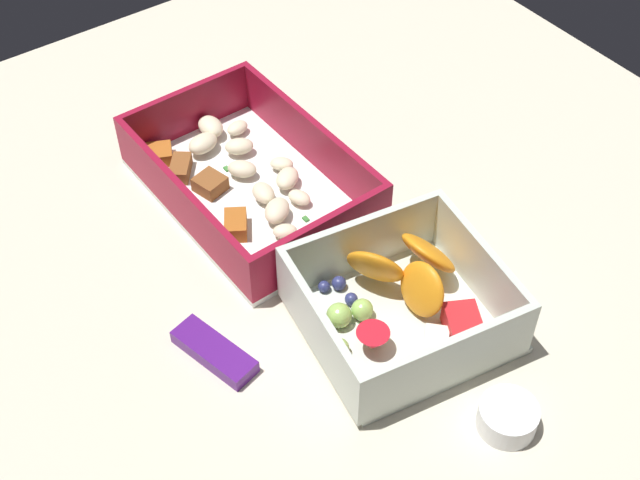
# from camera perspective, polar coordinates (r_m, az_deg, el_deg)

# --- Properties ---
(table_surface) EXTENTS (0.80, 0.80, 0.02)m
(table_surface) POSITION_cam_1_polar(r_m,az_deg,el_deg) (0.74, -0.18, -0.28)
(table_surface) COLOR beige
(table_surface) RESTS_ON ground
(pasta_container) EXTENTS (0.22, 0.15, 0.05)m
(pasta_container) POSITION_cam_1_polar(r_m,az_deg,el_deg) (0.76, -4.83, 3.97)
(pasta_container) COLOR white
(pasta_container) RESTS_ON table_surface
(fruit_bowl) EXTENTS (0.16, 0.17, 0.06)m
(fruit_bowl) POSITION_cam_1_polar(r_m,az_deg,el_deg) (0.66, 5.45, -4.15)
(fruit_bowl) COLOR silver
(fruit_bowl) RESTS_ON table_surface
(candy_bar) EXTENTS (0.07, 0.04, 0.01)m
(candy_bar) POSITION_cam_1_polar(r_m,az_deg,el_deg) (0.65, -7.01, -7.35)
(candy_bar) COLOR #51197A
(candy_bar) RESTS_ON table_surface
(paper_cup_liner) EXTENTS (0.04, 0.04, 0.02)m
(paper_cup_liner) POSITION_cam_1_polar(r_m,az_deg,el_deg) (0.62, 12.27, -11.42)
(paper_cup_liner) COLOR white
(paper_cup_liner) RESTS_ON table_surface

